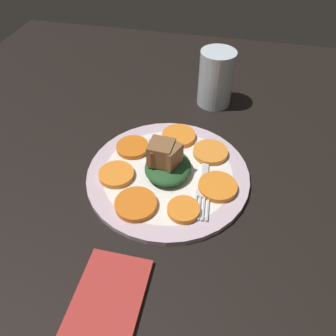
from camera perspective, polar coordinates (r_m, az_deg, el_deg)
table_slab at (r=58.81cm, az=0.00°, el=-2.13°), size 120.00×120.00×2.00cm
plate at (r=57.70cm, az=0.00°, el=-1.11°), size 28.41×28.41×1.05cm
carrot_slice_0 at (r=55.00cm, az=8.63°, el=-3.21°), size 6.50×6.50×0.88cm
carrot_slice_1 at (r=60.86cm, az=7.38°, el=2.76°), size 6.42×6.42×0.88cm
carrot_slice_2 at (r=63.95cm, az=1.81°, el=5.63°), size 6.52×6.52×0.88cm
carrot_slice_3 at (r=61.74cm, az=-6.18°, el=3.64°), size 6.10×6.10×0.88cm
carrot_slice_4 at (r=56.99cm, az=-8.97°, el=-1.09°), size 6.08×6.08×0.88cm
carrot_slice_5 at (r=52.25cm, az=-5.62°, el=-6.25°), size 6.74×6.74×0.88cm
carrot_slice_6 at (r=51.39cm, az=2.72°, el=-7.22°), size 5.15×5.15×0.88cm
center_pile at (r=55.51cm, az=-0.42°, el=1.29°), size 8.91×8.02×6.36cm
fork at (r=56.00cm, az=6.31°, el=-2.14°), size 17.75×2.87×0.40cm
water_glass at (r=73.59cm, az=8.34°, el=15.20°), size 7.49×7.49×12.03cm
napkin at (r=45.72cm, az=-10.83°, el=-22.62°), size 14.69×8.81×0.80cm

